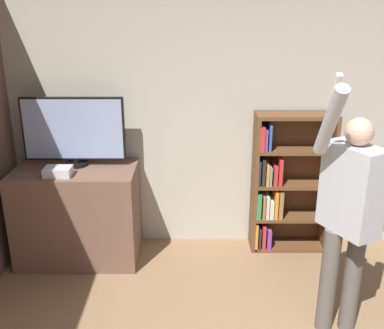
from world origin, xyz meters
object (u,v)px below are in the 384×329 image
Objects in this scene: television at (73,131)px; bookshelf at (283,185)px; person at (349,209)px; game_console at (57,172)px.

television reaches higher than bookshelf.
person is (0.20, -1.27, 0.34)m from bookshelf.
person is (2.23, -1.17, -0.26)m from television.
person is at bearing -81.03° from bookshelf.
television is at bearing -145.42° from person.
television is 0.67× the size of bookshelf.
bookshelf is 1.33m from person.
person is (2.33, -0.89, 0.05)m from game_console.
game_console is at bearing -109.11° from television.
bookshelf is (2.13, 0.38, -0.29)m from game_console.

